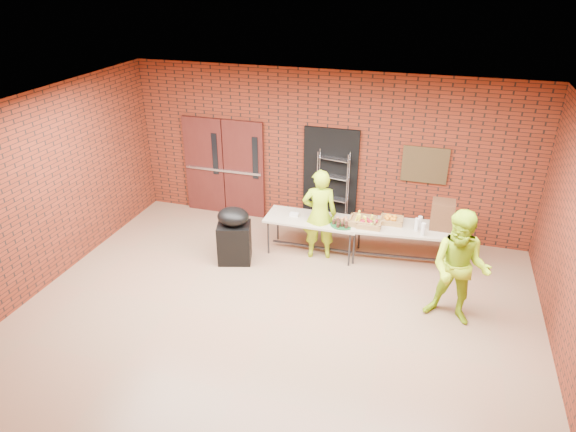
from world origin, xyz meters
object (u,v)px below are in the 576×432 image
Objects in this scene: table_right at (402,230)px; table_left at (312,221)px; coffee_dispenser at (442,215)px; volunteer_man at (460,269)px; wire_rack at (333,192)px; volunteer_woman at (319,215)px; covered_grill at (234,235)px.

table_left is at bearing 177.62° from table_right.
coffee_dispenser is 1.66m from volunteer_man.
volunteer_woman reaches higher than wire_rack.
covered_grill is at bearing -150.75° from table_left.
table_left is 2.94m from volunteer_man.
wire_rack is at bearing 160.17° from coffee_dispenser.
wire_rack reaches higher than covered_grill.
table_right is (1.63, 0.10, 0.02)m from table_left.
volunteer_man is (2.58, -1.37, 0.26)m from table_left.
wire_rack is at bearing 34.15° from covered_grill.
covered_grill is at bearing -178.24° from volunteer_man.
wire_rack is 1.05m from table_left.
wire_rack reaches higher than table_right.
volunteer_man reaches higher than table_left.
coffee_dispenser is (0.65, 0.15, 0.32)m from table_right.
wire_rack reaches higher than coffee_dispenser.
wire_rack is 3.29× the size of coffee_dispenser.
table_left is at bearing -49.29° from volunteer_woman.
table_right is at bearing -21.30° from wire_rack.
volunteer_man is at bearing -33.90° from wire_rack.
covered_grill is (-2.90, -0.82, -0.14)m from table_right.
coffee_dispenser is 0.28× the size of volunteer_man.
wire_rack is 2.27m from covered_grill.
volunteer_man is (0.30, -1.63, -0.08)m from coffee_dispenser.
covered_grill is 1.59m from volunteer_woman.
wire_rack is 2.27m from coffee_dispenser.
table_right is 0.74m from coffee_dispenser.
table_right is 1.02× the size of volunteer_man.
table_left is at bearing -173.53° from coffee_dispenser.
coffee_dispenser is 0.30× the size of volunteer_woman.
table_left is 0.95× the size of volunteer_man.
table_right reaches higher than table_left.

